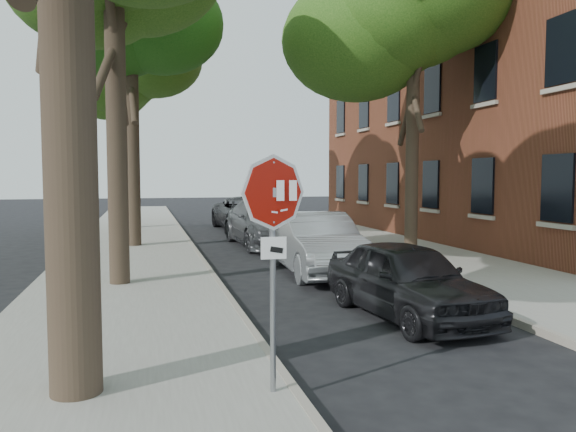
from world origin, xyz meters
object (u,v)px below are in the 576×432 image
at_px(apartment_building, 548,49).
at_px(tree_mid_b, 129,12).
at_px(tree_far, 127,73).
at_px(car_d, 248,213).
at_px(stop_sign, 273,227).
at_px(car_c, 266,223).
at_px(car_a, 407,279).
at_px(tree_right, 412,21).
at_px(car_b, 316,243).

bearing_deg(apartment_building, tree_mid_b, 179.57).
bearing_deg(apartment_building, tree_far, 156.96).
xyz_separation_m(tree_mid_b, car_d, (5.02, 5.47, -7.22)).
xyz_separation_m(stop_sign, car_d, (3.30, 19.62, -1.17)).
relative_size(apartment_building, car_c, 3.58).
distance_m(tree_mid_b, car_a, 14.13).
xyz_separation_m(car_c, car_d, (0.43, 5.91, -0.05)).
height_order(stop_sign, car_c, stop_sign).
bearing_deg(tree_right, apartment_building, 25.87).
bearing_deg(tree_far, car_a, -74.11).
bearing_deg(stop_sign, car_a, 44.60).
bearing_deg(tree_mid_b, tree_far, 92.44).
xyz_separation_m(stop_sign, tree_far, (-2.02, 21.14, 5.26)).
xyz_separation_m(apartment_building, tree_far, (-16.72, 7.11, -0.44)).
height_order(apartment_building, tree_mid_b, apartment_building).
distance_m(apartment_building, car_a, 17.40).
xyz_separation_m(car_a, car_d, (0.18, 16.54, 0.10)).
bearing_deg(car_b, tree_mid_b, 127.75).
relative_size(car_a, car_c, 0.70).
height_order(apartment_building, tree_right, apartment_building).
height_order(stop_sign, car_b, stop_sign).
bearing_deg(car_d, car_b, -95.39).
height_order(tree_mid_b, tree_far, tree_mid_b).
xyz_separation_m(tree_mid_b, car_b, (4.62, -6.42, -7.22)).
bearing_deg(tree_mid_b, car_c, -5.42).
relative_size(tree_far, tree_right, 1.00).
bearing_deg(tree_far, car_c, -56.61).
bearing_deg(car_a, tree_far, 100.15).
distance_m(stop_sign, tree_mid_b, 15.48).
height_order(car_a, car_c, car_c).
bearing_deg(car_a, apartment_building, 37.66).
relative_size(car_a, car_b, 0.84).
distance_m(stop_sign, car_c, 14.06).
xyz_separation_m(tree_right, car_c, (-3.81, 3.58, -6.39)).
relative_size(apartment_building, tree_right, 2.17).
xyz_separation_m(tree_far, car_d, (5.32, -1.52, -6.44)).
relative_size(apartment_building, car_b, 4.26).
relative_size(tree_far, car_d, 1.67).
distance_m(tree_mid_b, tree_far, 7.04).
bearing_deg(car_c, tree_mid_b, 171.85).
bearing_deg(tree_mid_b, stop_sign, -83.05).
distance_m(car_a, car_b, 4.66).
xyz_separation_m(apartment_building, stop_sign, (-14.70, -14.03, -5.71)).
bearing_deg(tree_right, car_a, -116.75).
bearing_deg(car_b, tree_far, 112.14).
bearing_deg(stop_sign, tree_right, 56.62).
height_order(car_a, car_b, car_b).
bearing_deg(tree_far, tree_right, -51.66).
xyz_separation_m(stop_sign, car_a, (3.12, 3.08, -1.27)).
distance_m(tree_far, car_a, 19.88).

